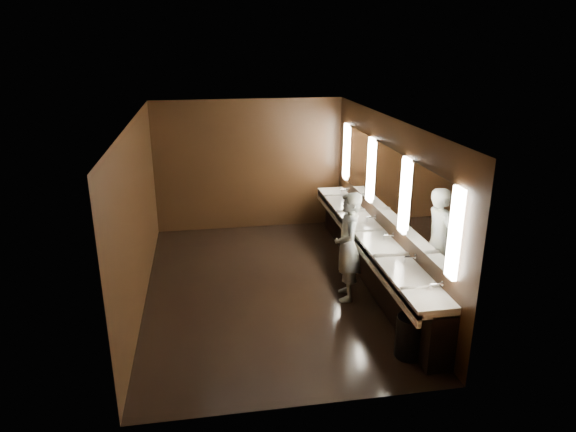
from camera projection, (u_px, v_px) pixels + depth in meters
name	position (u px, v px, depth m)	size (l,w,h in m)	color
floor	(268.00, 287.00, 8.64)	(6.00, 6.00, 0.00)	black
ceiling	(266.00, 120.00, 7.73)	(4.00, 6.00, 0.02)	#2D2D2B
wall_back	(249.00, 165.00, 10.98)	(4.00, 0.02, 2.80)	black
wall_front	(303.00, 296.00, 5.39)	(4.00, 0.02, 2.80)	black
wall_left	(138.00, 215.00, 7.87)	(0.02, 6.00, 2.80)	black
wall_right	(386.00, 202.00, 8.50)	(0.02, 6.00, 2.80)	black
sink_counter	(372.00, 253.00, 8.76)	(0.55, 5.40, 1.01)	black
mirror_band	(387.00, 182.00, 8.38)	(0.06, 5.03, 1.15)	white
person	(348.00, 247.00, 8.03)	(0.64, 0.42, 1.76)	#8299C1
trash_bin	(410.00, 337.00, 6.69)	(0.37, 0.37, 0.57)	black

